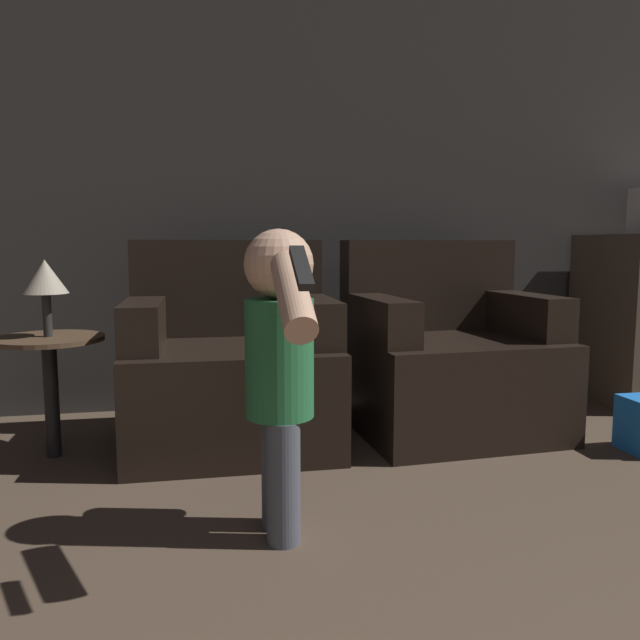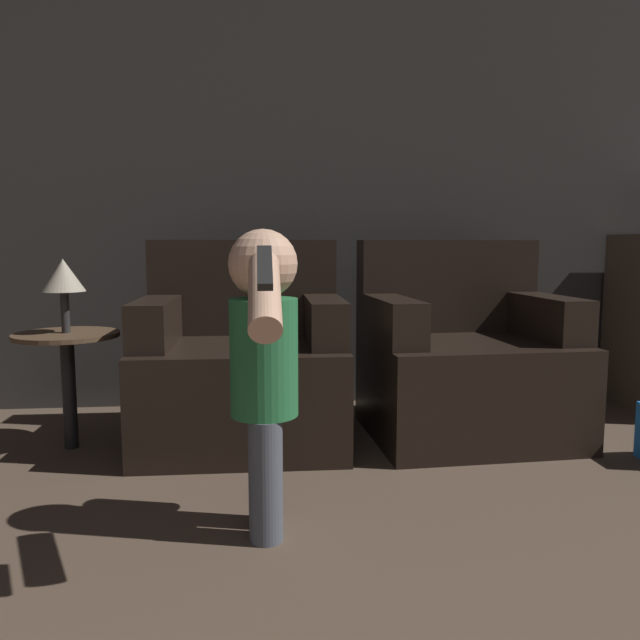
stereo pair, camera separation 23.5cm
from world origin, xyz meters
name	(u,v)px [view 2 (the right image)]	position (x,y,z in m)	size (l,w,h in m)	color
wall_back	(250,170)	(0.00, 4.50, 1.30)	(8.40, 0.05, 2.60)	#33302D
armchair_left	(243,369)	(-0.04, 3.82, 0.33)	(0.91, 0.78, 0.92)	black
armchair_right	(464,365)	(1.01, 3.82, 0.33)	(0.95, 0.82, 0.92)	black
person_toddler	(264,358)	(0.06, 2.86, 0.56)	(0.21, 0.64, 0.94)	#474C56
side_table	(67,353)	(-0.79, 3.77, 0.43)	(0.45, 0.45, 0.51)	black
lamp	(63,277)	(-0.79, 3.77, 0.76)	(0.18, 0.18, 0.32)	#262626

